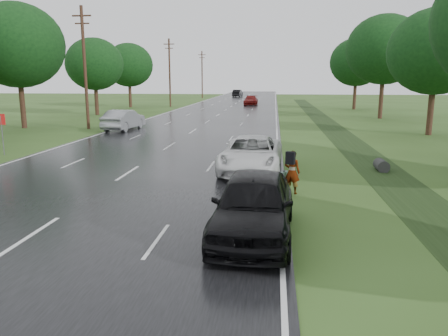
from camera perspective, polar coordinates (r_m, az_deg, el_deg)
ground at (r=13.08m, az=-23.89°, el=-8.21°), size 220.00×220.00×0.00m
road at (r=56.09m, az=-0.15°, el=7.33°), size 14.00×180.00×0.04m
edge_stripe_east at (r=55.71m, az=6.82°, el=7.25°), size 0.12×180.00×0.01m
edge_stripe_west at (r=57.26m, az=-6.93°, el=7.36°), size 0.12×180.00×0.01m
center_line at (r=56.08m, az=-0.15°, el=7.36°), size 0.12×180.00×0.01m
drainage_ditch at (r=29.98m, az=16.10°, el=3.15°), size 2.20×120.00×0.56m
road_sign at (r=27.20m, az=-27.07°, el=4.93°), size 0.50×0.06×2.30m
utility_pole_mid at (r=38.87m, az=-17.73°, el=12.54°), size 1.60×0.26×10.00m
utility_pole_far at (r=67.41m, az=-7.12°, el=12.37°), size 1.60×0.26×10.00m
utility_pole_distant at (r=96.84m, az=-2.88°, el=12.19°), size 1.60×0.26×10.00m
tree_east_c at (r=36.54m, az=25.97°, el=13.50°), size 7.00×7.00×9.29m
tree_east_d at (r=49.94m, az=20.24°, el=14.30°), size 8.00×8.00×10.76m
tree_east_f at (r=63.55m, az=16.94°, el=13.08°), size 7.20×7.20×9.62m
tree_west_c at (r=41.62m, az=-25.42°, el=14.26°), size 7.80×7.80×10.43m
tree_west_d at (r=53.72m, az=-16.57°, el=12.87°), size 6.60×6.60×8.80m
tree_west_f at (r=67.05m, az=-12.33°, el=13.00°), size 7.00×7.00×9.29m
pedestrian at (r=16.33m, az=8.81°, el=-0.45°), size 0.79×0.82×1.62m
white_pickup at (r=19.89m, az=3.59°, el=1.82°), size 2.88×5.84×1.59m
dark_sedan at (r=11.69m, az=3.90°, el=-4.80°), size 2.30×5.23×1.75m
silver_sedan at (r=37.02m, az=-12.96°, el=6.16°), size 2.23×5.23×1.68m
far_car_red at (r=70.47m, az=3.53°, el=8.81°), size 2.17×5.17×1.49m
far_car_dark at (r=102.42m, az=1.80°, el=9.74°), size 2.22×5.09×1.63m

